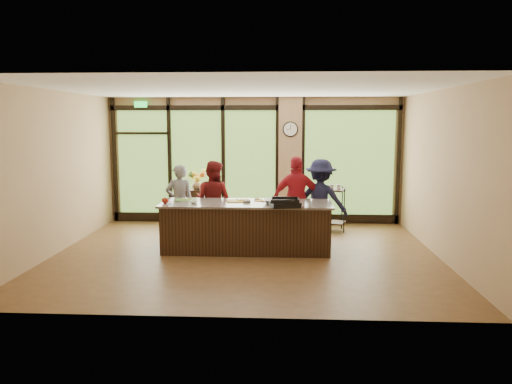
# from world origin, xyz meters

# --- Properties ---
(floor) EXTENTS (7.00, 7.00, 0.00)m
(floor) POSITION_xyz_m (0.00, 0.00, 0.00)
(floor) COLOR brown
(floor) RESTS_ON ground
(ceiling) EXTENTS (7.00, 7.00, 0.00)m
(ceiling) POSITION_xyz_m (0.00, 0.00, 3.00)
(ceiling) COLOR white
(ceiling) RESTS_ON back_wall
(back_wall) EXTENTS (7.00, 0.00, 7.00)m
(back_wall) POSITION_xyz_m (0.00, 3.00, 1.50)
(back_wall) COLOR tan
(back_wall) RESTS_ON floor
(left_wall) EXTENTS (0.00, 6.00, 6.00)m
(left_wall) POSITION_xyz_m (-3.50, 0.00, 1.50)
(left_wall) COLOR tan
(left_wall) RESTS_ON floor
(right_wall) EXTENTS (0.00, 6.00, 6.00)m
(right_wall) POSITION_xyz_m (3.50, 0.00, 1.50)
(right_wall) COLOR tan
(right_wall) RESTS_ON floor
(window_wall) EXTENTS (6.90, 0.12, 3.00)m
(window_wall) POSITION_xyz_m (0.16, 2.95, 1.39)
(window_wall) COLOR tan
(window_wall) RESTS_ON floor
(island_base) EXTENTS (3.10, 1.00, 0.88)m
(island_base) POSITION_xyz_m (0.00, 0.30, 0.44)
(island_base) COLOR black
(island_base) RESTS_ON floor
(countertop) EXTENTS (3.20, 1.10, 0.04)m
(countertop) POSITION_xyz_m (0.00, 0.30, 0.90)
(countertop) COLOR #6F645C
(countertop) RESTS_ON island_base
(wall_clock) EXTENTS (0.36, 0.04, 0.36)m
(wall_clock) POSITION_xyz_m (0.85, 2.87, 2.25)
(wall_clock) COLOR black
(wall_clock) RESTS_ON window_wall
(cook_left) EXTENTS (0.66, 0.54, 1.56)m
(cook_left) POSITION_xyz_m (-1.45, 1.15, 0.78)
(cook_left) COLOR slate
(cook_left) RESTS_ON floor
(cook_midleft) EXTENTS (0.97, 0.87, 1.64)m
(cook_midleft) POSITION_xyz_m (-0.75, 1.13, 0.82)
(cook_midleft) COLOR maroon
(cook_midleft) RESTS_ON floor
(cook_midright) EXTENTS (1.06, 0.53, 1.74)m
(cook_midright) POSITION_xyz_m (0.97, 0.99, 0.87)
(cook_midright) COLOR #AB1A26
(cook_midright) RESTS_ON floor
(cook_right) EXTENTS (1.21, 0.87, 1.68)m
(cook_right) POSITION_xyz_m (1.45, 1.12, 0.84)
(cook_right) COLOR #171834
(cook_right) RESTS_ON floor
(roasting_pan) EXTENTS (0.58, 0.50, 0.09)m
(roasting_pan) POSITION_xyz_m (0.72, -0.16, 0.96)
(roasting_pan) COLOR black
(roasting_pan) RESTS_ON countertop
(mixing_bowl) EXTENTS (0.38, 0.38, 0.08)m
(mixing_bowl) POSITION_xyz_m (0.47, 0.21, 0.96)
(mixing_bowl) COLOR silver
(mixing_bowl) RESTS_ON countertop
(cutting_board_left) EXTENTS (0.40, 0.31, 0.01)m
(cutting_board_left) POSITION_xyz_m (-1.20, 0.52, 0.93)
(cutting_board_left) COLOR #44822F
(cutting_board_left) RESTS_ON countertop
(cutting_board_center) EXTENTS (0.49, 0.41, 0.01)m
(cutting_board_center) POSITION_xyz_m (-0.17, 0.45, 0.93)
(cutting_board_center) COLOR gold
(cutting_board_center) RESTS_ON countertop
(cutting_board_right) EXTENTS (0.42, 0.36, 0.01)m
(cutting_board_right) POSITION_xyz_m (0.35, 0.54, 0.93)
(cutting_board_right) COLOR gold
(cutting_board_right) RESTS_ON countertop
(prep_bowl_near) EXTENTS (0.17, 0.17, 0.05)m
(prep_bowl_near) POSITION_xyz_m (-0.97, 0.11, 0.94)
(prep_bowl_near) COLOR white
(prep_bowl_near) RESTS_ON countertop
(prep_bowl_mid) EXTENTS (0.19, 0.19, 0.05)m
(prep_bowl_mid) POSITION_xyz_m (0.01, 0.31, 0.94)
(prep_bowl_mid) COLOR white
(prep_bowl_mid) RESTS_ON countertop
(prep_bowl_far) EXTENTS (0.16, 0.16, 0.03)m
(prep_bowl_far) POSITION_xyz_m (0.18, 0.64, 0.94)
(prep_bowl_far) COLOR white
(prep_bowl_far) RESTS_ON countertop
(red_ramekin) EXTENTS (0.15, 0.15, 0.10)m
(red_ramekin) POSITION_xyz_m (-1.50, 0.11, 0.97)
(red_ramekin) COLOR #A01D10
(red_ramekin) RESTS_ON countertop
(flower_stand) EXTENTS (0.49, 0.49, 0.85)m
(flower_stand) POSITION_xyz_m (-1.32, 2.52, 0.43)
(flower_stand) COLOR black
(flower_stand) RESTS_ON floor
(flower_vase) EXTENTS (0.31, 0.31, 0.25)m
(flower_vase) POSITION_xyz_m (-1.32, 2.52, 0.98)
(flower_vase) COLOR olive
(flower_vase) RESTS_ON flower_stand
(bar_cart) EXTENTS (0.87, 0.67, 1.05)m
(bar_cart) POSITION_xyz_m (1.68, 2.12, 0.63)
(bar_cart) COLOR black
(bar_cart) RESTS_ON floor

